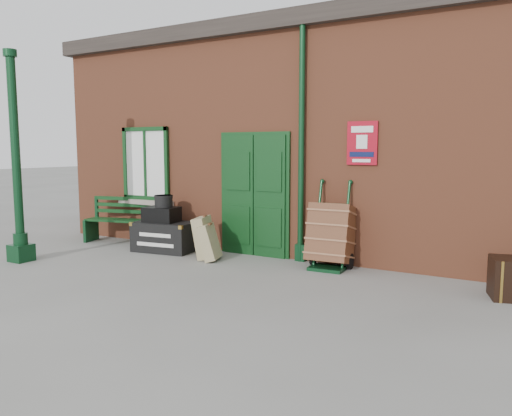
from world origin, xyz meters
The scene contains 10 objects.
ground centered at (0.00, 0.00, 0.00)m, with size 80.00×80.00×0.00m, color gray.
station_building centered at (0.00, 3.49, 2.16)m, with size 10.30×4.30×4.36m.
canopy_column centered at (-3.60, -1.00, 1.41)m, with size 0.34×0.34×3.61m.
bench centered at (-3.32, 1.21, 0.49)m, with size 1.65×0.84×0.98m.
houdini_trunk centered at (-1.98, 0.90, 0.28)m, with size 1.14×0.63×0.57m, color black.
strongbox centered at (-2.03, 0.90, 0.71)m, with size 0.63×0.45×0.28m, color black.
hatbox centered at (-2.00, 0.93, 0.97)m, with size 0.34×0.34×0.23m, color black.
suitcase_back centered at (-0.95, 0.78, 0.38)m, with size 0.21×0.52×0.73m, color tan.
suitcase_front centered at (-0.77, 0.68, 0.33)m, with size 0.19×0.47×0.63m, color tan.
porter_trolley centered at (1.29, 1.22, 0.55)m, with size 0.72×0.78×1.42m.
Camera 1 is at (4.23, -6.40, 1.97)m, focal length 35.00 mm.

